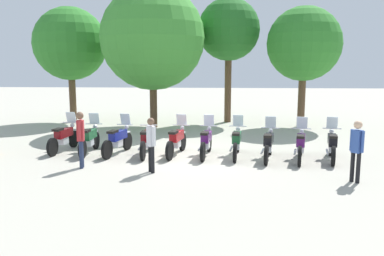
# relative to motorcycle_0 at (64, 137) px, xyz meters

# --- Properties ---
(ground_plane) EXTENTS (80.00, 80.00, 0.00)m
(ground_plane) POSITION_rel_motorcycle_0_xyz_m (4.64, -0.49, -0.52)
(ground_plane) COLOR #ADA899
(motorcycle_0) EXTENTS (0.65, 2.19, 1.37)m
(motorcycle_0) POSITION_rel_motorcycle_0_xyz_m (0.00, 0.00, 0.00)
(motorcycle_0) COLOR black
(motorcycle_0) RESTS_ON ground_plane
(motorcycle_1) EXTENTS (0.62, 2.19, 1.37)m
(motorcycle_1) POSITION_rel_motorcycle_0_xyz_m (1.03, -0.24, 0.00)
(motorcycle_1) COLOR black
(motorcycle_1) RESTS_ON ground_plane
(motorcycle_2) EXTENTS (0.77, 2.16, 1.37)m
(motorcycle_2) POSITION_rel_motorcycle_0_xyz_m (2.07, -0.33, 0.00)
(motorcycle_2) COLOR black
(motorcycle_2) RESTS_ON ground_plane
(motorcycle_3) EXTENTS (0.62, 2.19, 0.99)m
(motorcycle_3) POSITION_rel_motorcycle_0_xyz_m (3.09, -0.42, -0.01)
(motorcycle_3) COLOR black
(motorcycle_3) RESTS_ON ground_plane
(motorcycle_4) EXTENTS (0.74, 2.17, 1.37)m
(motorcycle_4) POSITION_rel_motorcycle_0_xyz_m (4.13, -0.33, 0.00)
(motorcycle_4) COLOR black
(motorcycle_4) RESTS_ON ground_plane
(motorcycle_5) EXTENTS (0.65, 2.19, 1.37)m
(motorcycle_5) POSITION_rel_motorcycle_0_xyz_m (5.16, -0.42, 0.00)
(motorcycle_5) COLOR black
(motorcycle_5) RESTS_ON ground_plane
(motorcycle_6) EXTENTS (0.64, 2.19, 1.37)m
(motorcycle_6) POSITION_rel_motorcycle_0_xyz_m (6.19, -0.45, 0.00)
(motorcycle_6) COLOR black
(motorcycle_6) RESTS_ON ground_plane
(motorcycle_7) EXTENTS (0.75, 2.16, 1.37)m
(motorcycle_7) POSITION_rel_motorcycle_0_xyz_m (7.23, -0.78, 0.00)
(motorcycle_7) COLOR black
(motorcycle_7) RESTS_ON ground_plane
(motorcycle_8) EXTENTS (0.78, 2.16, 1.37)m
(motorcycle_8) POSITION_rel_motorcycle_0_xyz_m (8.26, -0.84, 0.00)
(motorcycle_8) COLOR black
(motorcycle_8) RESTS_ON ground_plane
(motorcycle_9) EXTENTS (0.77, 2.16, 1.37)m
(motorcycle_9) POSITION_rel_motorcycle_0_xyz_m (9.29, -0.77, 0.00)
(motorcycle_9) COLOR black
(motorcycle_9) RESTS_ON ground_plane
(person_0) EXTENTS (0.29, 0.38, 1.61)m
(person_0) POSITION_rel_motorcycle_0_xyz_m (3.63, -2.63, 0.41)
(person_0) COLOR black
(person_0) RESTS_ON ground_plane
(person_1) EXTENTS (0.26, 0.41, 1.72)m
(person_1) POSITION_rel_motorcycle_0_xyz_m (1.42, -2.25, 0.49)
(person_1) COLOR #232D4C
(person_1) RESTS_ON ground_plane
(person_2) EXTENTS (0.31, 0.36, 1.67)m
(person_2) POSITION_rel_motorcycle_0_xyz_m (9.21, -3.27, 0.46)
(person_2) COLOR black
(person_2) RESTS_ON ground_plane
(tree_0) EXTENTS (3.86, 3.86, 6.13)m
(tree_0) POSITION_rel_motorcycle_0_xyz_m (-2.30, 7.30, 3.66)
(tree_0) COLOR brown
(tree_0) RESTS_ON ground_plane
(tree_1) EXTENTS (5.07, 5.07, 6.93)m
(tree_1) POSITION_rel_motorcycle_0_xyz_m (2.36, 5.78, 3.86)
(tree_1) COLOR brown
(tree_1) RESTS_ON ground_plane
(tree_2) EXTENTS (3.29, 3.29, 6.58)m
(tree_2) POSITION_rel_motorcycle_0_xyz_m (6.09, 7.84, 4.38)
(tree_2) COLOR brown
(tree_2) RESTS_ON ground_plane
(tree_3) EXTENTS (3.65, 3.65, 5.94)m
(tree_3) POSITION_rel_motorcycle_0_xyz_m (9.76, 6.47, 3.58)
(tree_3) COLOR brown
(tree_3) RESTS_ON ground_plane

